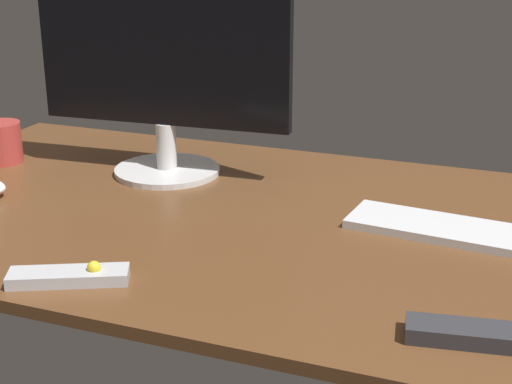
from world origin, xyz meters
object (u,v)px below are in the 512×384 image
(keyboard, at_px, (463,232))
(media_remote, at_px, (70,276))
(tv_remote, at_px, (479,335))
(coffee_mug, at_px, (1,142))
(monitor, at_px, (163,59))

(keyboard, relative_size, media_remote, 2.16)
(keyboard, relative_size, tv_remote, 2.13)
(tv_remote, height_order, coffee_mug, coffee_mug)
(tv_remote, xyz_separation_m, coffee_mug, (-1.04, 0.41, 0.03))
(monitor, distance_m, tv_remote, 0.85)
(monitor, height_order, coffee_mug, monitor)
(media_remote, relative_size, coffee_mug, 1.99)
(media_remote, height_order, tv_remote, media_remote)
(tv_remote, distance_m, coffee_mug, 1.12)
(tv_remote, bearing_deg, coffee_mug, 149.39)
(media_remote, xyz_separation_m, tv_remote, (0.57, 0.04, 0.00))
(monitor, bearing_deg, coffee_mug, -174.74)
(monitor, relative_size, keyboard, 1.37)
(media_remote, bearing_deg, coffee_mug, 110.95)
(tv_remote, bearing_deg, monitor, 136.05)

